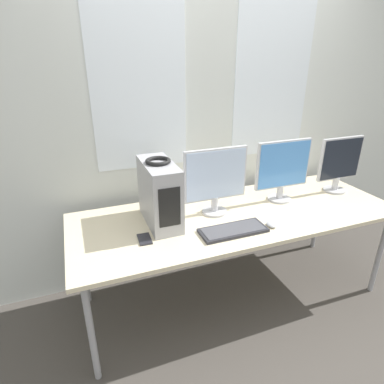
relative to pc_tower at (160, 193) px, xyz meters
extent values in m
plane|color=#47423D|center=(0.55, -0.51, -0.96)|extent=(14.00, 14.00, 0.00)
cube|color=silver|center=(0.55, 0.49, 0.39)|extent=(8.00, 0.06, 2.70)
cube|color=white|center=(0.00, 0.46, 0.69)|extent=(0.69, 0.01, 1.30)
cube|color=white|center=(1.10, 0.46, 0.69)|extent=(0.69, 0.01, 1.30)
cube|color=beige|center=(0.55, -0.07, -0.23)|extent=(2.36, 0.87, 0.03)
cylinder|color=#99999E|center=(-0.54, -0.43, -0.60)|extent=(0.04, 0.04, 0.72)
cylinder|color=#99999E|center=(1.65, -0.43, -0.60)|extent=(0.04, 0.04, 0.72)
cylinder|color=#99999E|center=(-0.54, 0.28, -0.60)|extent=(0.04, 0.04, 0.72)
cylinder|color=#99999E|center=(1.65, 0.28, -0.60)|extent=(0.04, 0.04, 0.72)
cube|color=#9E9EA3|center=(0.00, 0.00, 0.00)|extent=(0.19, 0.45, 0.42)
cube|color=black|center=(0.00, -0.23, 0.00)|extent=(0.13, 0.00, 0.25)
torus|color=black|center=(0.00, 0.00, 0.22)|extent=(0.16, 0.16, 0.03)
cylinder|color=#B7B7BC|center=(0.40, 0.00, -0.20)|extent=(0.18, 0.18, 0.02)
cylinder|color=#B7B7BC|center=(0.40, 0.00, -0.14)|extent=(0.05, 0.05, 0.11)
cube|color=#B7B7BC|center=(0.40, 0.00, 0.08)|extent=(0.46, 0.03, 0.37)
cube|color=silver|center=(0.40, -0.02, 0.08)|extent=(0.44, 0.00, 0.34)
cylinder|color=#B7B7BC|center=(0.97, 0.02, -0.20)|extent=(0.18, 0.18, 0.02)
cylinder|color=#B7B7BC|center=(0.97, 0.02, -0.14)|extent=(0.05, 0.05, 0.11)
cube|color=#B7B7BC|center=(0.97, 0.02, 0.08)|extent=(0.46, 0.03, 0.37)
cube|color=#4C8CD8|center=(0.97, 0.00, 0.08)|extent=(0.43, 0.00, 0.34)
cylinder|color=#B7B7BC|center=(1.51, 0.00, -0.20)|extent=(0.18, 0.18, 0.02)
cylinder|color=#B7B7BC|center=(1.51, 0.00, -0.14)|extent=(0.05, 0.05, 0.11)
cube|color=#B7B7BC|center=(1.51, 0.00, 0.07)|extent=(0.40, 0.03, 0.35)
cube|color=black|center=(1.51, -0.01, 0.07)|extent=(0.37, 0.00, 0.32)
cube|color=#28282D|center=(0.40, -0.30, -0.20)|extent=(0.44, 0.18, 0.02)
cube|color=#47474C|center=(0.40, -0.30, -0.19)|extent=(0.40, 0.15, 0.00)
ellipsoid|color=#B2B2B7|center=(0.67, -0.33, -0.20)|extent=(0.06, 0.08, 0.03)
cube|color=#232328|center=(-0.16, -0.19, -0.21)|extent=(0.08, 0.14, 0.01)
camera|label=1|loc=(-0.49, -1.89, 0.85)|focal=30.00mm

